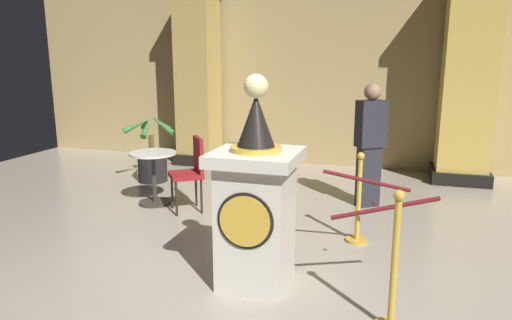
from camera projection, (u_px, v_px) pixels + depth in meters
The scene contains 12 objects.
ground_plane at pixel (232, 290), 3.96m from camera, with size 11.91×11.91×0.00m, color #9E9384.
back_wall at pixel (327, 72), 8.31m from camera, with size 11.91×0.16×3.41m, color tan.
pedestal_clock at pixel (256, 205), 3.93m from camera, with size 0.72×0.72×1.82m.
stanchion_near at pixel (393, 282), 3.30m from camera, with size 0.24×0.24×1.06m.
stanchion_far at pixel (358, 211), 4.93m from camera, with size 0.24×0.24×0.99m.
velvet_rope at pixel (375, 193), 4.02m from camera, with size 1.02×1.04×0.22m.
column_left at pixel (198, 76), 8.46m from camera, with size 0.79×0.79×3.28m.
column_right at pixel (468, 79), 7.15m from camera, with size 0.91×0.91×3.28m.
potted_palm_left at pixel (152, 160), 7.39m from camera, with size 0.81×0.82×1.09m.
bystander_guest at pixel (370, 142), 6.03m from camera, with size 0.42×0.38×1.63m.
cafe_table at pixel (154, 171), 6.21m from camera, with size 0.62×0.62×0.72m.
cafe_chair_red at pixel (192, 167), 5.91m from camera, with size 0.56×0.56×0.96m.
Camera 1 is at (1.26, -3.40, 1.94)m, focal length 32.39 mm.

